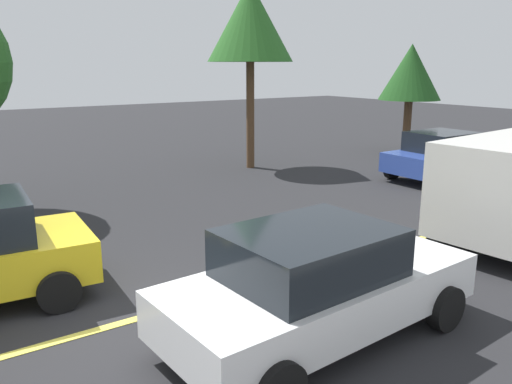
{
  "coord_description": "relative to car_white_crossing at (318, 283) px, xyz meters",
  "views": [
    {
      "loc": [
        -2.14,
        -6.61,
        3.6
      ],
      "look_at": [
        2.85,
        0.71,
        1.4
      ],
      "focal_mm": 36.1,
      "sensor_mm": 36.0,
      "label": 1
    }
  ],
  "objects": [
    {
      "name": "car_white_crossing",
      "position": [
        0.0,
        0.0,
        0.0
      ],
      "size": [
        4.54,
        2.29,
        1.56
      ],
      "color": "white",
      "rests_on": "ground_plane"
    },
    {
      "name": "tree_right_verge",
      "position": [
        12.89,
        9.29,
        2.48
      ],
      "size": [
        2.48,
        2.48,
        4.42
      ],
      "color": "#513823",
      "rests_on": "ground_plane"
    },
    {
      "name": "tree_centre_verge",
      "position": [
        5.86,
        10.4,
        4.17
      ],
      "size": [
        2.94,
        2.94,
        6.31
      ],
      "color": "#513823",
      "rests_on": "ground_plane"
    },
    {
      "name": "lane_marking_centre",
      "position": [
        0.91,
        1.85,
        -0.79
      ],
      "size": [
        28.0,
        0.16,
        0.01
      ],
      "primitive_type": "cube",
      "color": "#E0D14C"
    },
    {
      "name": "ground_plane",
      "position": [
        -2.09,
        1.85,
        -0.79
      ],
      "size": [
        80.0,
        80.0,
        0.0
      ],
      "primitive_type": "plane",
      "color": "#262628"
    },
    {
      "name": "car_blue_mid_road",
      "position": [
        9.9,
        5.3,
        -0.01
      ],
      "size": [
        4.02,
        2.08,
        1.54
      ],
      "color": "#2D479E",
      "rests_on": "ground_plane"
    }
  ]
}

